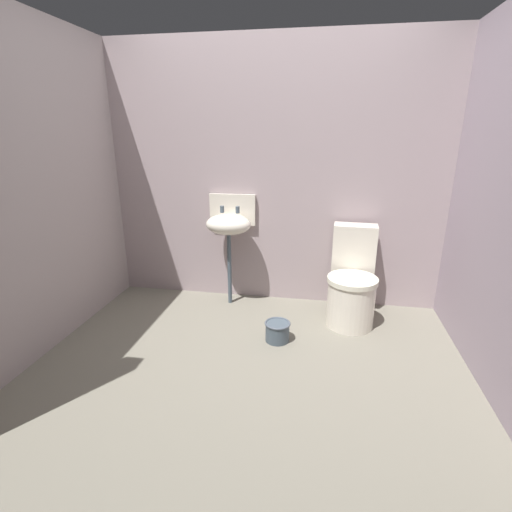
# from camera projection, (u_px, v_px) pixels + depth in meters

# --- Properties ---
(ground_plane) EXTENTS (3.35, 2.71, 0.08)m
(ground_plane) POSITION_uv_depth(u_px,v_px,m) (249.00, 371.00, 2.64)
(ground_plane) COLOR slate
(wall_back) EXTENTS (3.35, 0.10, 2.29)m
(wall_back) POSITION_uv_depth(u_px,v_px,m) (274.00, 176.00, 3.40)
(wall_back) COLOR #A39093
(wall_back) RESTS_ON ground
(wall_left) EXTENTS (0.10, 2.51, 2.29)m
(wall_left) POSITION_uv_depth(u_px,v_px,m) (31.00, 191.00, 2.62)
(wall_left) COLOR #9D908F
(wall_left) RESTS_ON ground
(toilet_near_wall) EXTENTS (0.42, 0.61, 0.78)m
(toilet_near_wall) POSITION_uv_depth(u_px,v_px,m) (352.00, 285.00, 3.16)
(toilet_near_wall) COLOR silver
(toilet_near_wall) RESTS_ON ground
(sink) EXTENTS (0.42, 0.35, 0.99)m
(sink) POSITION_uv_depth(u_px,v_px,m) (229.00, 223.00, 3.38)
(sink) COLOR #43505A
(sink) RESTS_ON ground
(bucket) EXTENTS (0.20, 0.20, 0.15)m
(bucket) POSITION_uv_depth(u_px,v_px,m) (277.00, 331.00, 2.92)
(bucket) COLOR #43505A
(bucket) RESTS_ON ground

